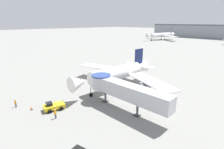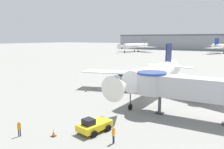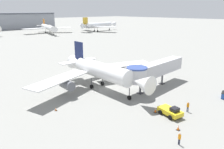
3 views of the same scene
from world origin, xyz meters
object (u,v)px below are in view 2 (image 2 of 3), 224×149
(ground_crew_wing_walker, at_px, (114,134))
(traffic_cone_port_wing, at_px, (86,90))
(pushback_tug_yellow, at_px, (94,125))
(jet_bridge, at_px, (195,88))
(traffic_cone_near_nose, at_px, (101,120))
(main_airplane, at_px, (153,75))
(background_jet_gray_tail, at_px, (135,46))
(ground_crew_marshaller, at_px, (19,128))
(traffic_cone_apron_front, at_px, (54,133))

(ground_crew_wing_walker, bearing_deg, traffic_cone_port_wing, 39.91)
(pushback_tug_yellow, bearing_deg, ground_crew_wing_walker, -8.86)
(jet_bridge, height_order, traffic_cone_near_nose, jet_bridge)
(main_airplane, xyz_separation_m, jet_bridge, (8.43, -7.62, 0.16))
(jet_bridge, height_order, ground_crew_wing_walker, jet_bridge)
(main_airplane, bearing_deg, traffic_cone_port_wing, -165.18)
(traffic_cone_near_nose, xyz_separation_m, background_jet_gray_tail, (-58.61, 133.11, 4.29))
(ground_crew_marshaller, bearing_deg, traffic_cone_near_nose, 161.02)
(jet_bridge, bearing_deg, ground_crew_wing_walker, -118.03)
(traffic_cone_port_wing, height_order, ground_crew_wing_walker, ground_crew_wing_walker)
(main_airplane, distance_m, pushback_tug_yellow, 17.87)
(traffic_cone_near_nose, bearing_deg, traffic_cone_apron_front, -112.75)
(main_airplane, xyz_separation_m, traffic_cone_near_nose, (-1.00, -15.16, -3.58))
(background_jet_gray_tail, bearing_deg, ground_crew_marshaller, -58.40)
(ground_crew_marshaller, bearing_deg, ground_crew_wing_walker, 129.16)
(main_airplane, relative_size, ground_crew_wing_walker, 17.89)
(main_airplane, height_order, traffic_cone_near_nose, main_airplane)
(traffic_cone_apron_front, height_order, traffic_cone_port_wing, traffic_cone_apron_front)
(traffic_cone_near_nose, height_order, background_jet_gray_tail, background_jet_gray_tail)
(traffic_cone_port_wing, distance_m, ground_crew_marshaller, 20.64)
(traffic_cone_port_wing, bearing_deg, background_jet_gray_tail, 111.16)
(pushback_tug_yellow, distance_m, background_jet_gray_tail, 147.99)
(traffic_cone_near_nose, xyz_separation_m, ground_crew_wing_walker, (4.03, -3.66, 0.64))
(traffic_cone_near_nose, distance_m, background_jet_gray_tail, 145.50)
(pushback_tug_yellow, height_order, traffic_cone_apron_front, pushback_tug_yellow)
(traffic_cone_apron_front, xyz_separation_m, ground_crew_marshaller, (-3.13, -1.91, 0.60))
(jet_bridge, relative_size, pushback_tug_yellow, 4.27)
(main_airplane, relative_size, pushback_tug_yellow, 7.54)
(main_airplane, xyz_separation_m, pushback_tug_yellow, (-0.28, -17.58, -3.20))
(pushback_tug_yellow, bearing_deg, main_airplane, 100.84)
(pushback_tug_yellow, bearing_deg, traffic_cone_apron_front, -122.22)
(main_airplane, bearing_deg, ground_crew_wing_walker, -79.38)
(main_airplane, relative_size, traffic_cone_port_wing, 51.60)
(traffic_cone_apron_front, distance_m, background_jet_gray_tail, 149.74)
(pushback_tug_yellow, height_order, background_jet_gray_tail, background_jet_gray_tail)
(main_airplane, distance_m, traffic_cone_apron_front, 21.34)
(jet_bridge, distance_m, traffic_cone_apron_front, 18.05)
(ground_crew_marshaller, bearing_deg, jet_bridge, 152.38)
(pushback_tug_yellow, xyz_separation_m, traffic_cone_apron_front, (-3.07, -3.18, -0.40))
(main_airplane, height_order, pushback_tug_yellow, main_airplane)
(jet_bridge, bearing_deg, main_airplane, 135.63)
(ground_crew_wing_walker, bearing_deg, traffic_cone_apron_front, 101.75)
(traffic_cone_port_wing, bearing_deg, ground_crew_wing_walker, -44.94)
(jet_bridge, distance_m, traffic_cone_port_wing, 22.06)
(main_airplane, distance_m, traffic_cone_port_wing, 13.66)
(traffic_cone_apron_front, relative_size, traffic_cone_port_wing, 1.29)
(main_airplane, distance_m, ground_crew_marshaller, 23.77)
(traffic_cone_near_nose, relative_size, ground_crew_wing_walker, 0.46)
(main_airplane, relative_size, jet_bridge, 1.77)
(jet_bridge, distance_m, background_jet_gray_tail, 142.82)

